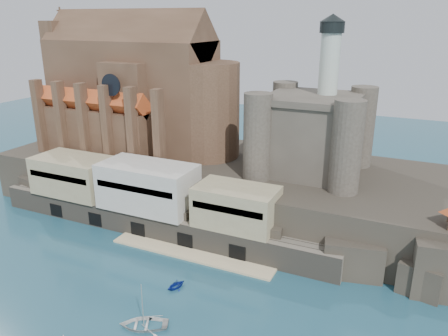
% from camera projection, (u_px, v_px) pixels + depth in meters
% --- Properties ---
extents(ground, '(300.00, 300.00, 0.00)m').
position_uv_depth(ground, '(115.00, 312.00, 60.31)').
color(ground, navy).
rests_on(ground, ground).
extents(promontory, '(100.00, 36.00, 10.00)m').
position_uv_depth(promontory, '(230.00, 185.00, 92.55)').
color(promontory, black).
rests_on(promontory, ground).
extents(quay, '(70.00, 12.00, 13.05)m').
position_uv_depth(quay, '(147.00, 200.00, 82.18)').
color(quay, '#655E51').
rests_on(quay, ground).
extents(church, '(47.00, 25.93, 30.51)m').
position_uv_depth(church, '(139.00, 95.00, 98.62)').
color(church, '#493122').
rests_on(church, promontory).
extents(castle_keep, '(21.20, 21.20, 29.30)m').
position_uv_depth(castle_keep, '(312.00, 130.00, 83.17)').
color(castle_keep, '#443F35').
rests_on(castle_keep, promontory).
extents(boat_6, '(3.17, 4.74, 6.45)m').
position_uv_depth(boat_6, '(144.00, 326.00, 57.58)').
color(boat_6, silver).
rests_on(boat_6, ground).
extents(boat_7, '(3.09, 2.47, 3.12)m').
position_uv_depth(boat_7, '(176.00, 288.00, 65.82)').
color(boat_7, navy).
rests_on(boat_7, ground).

